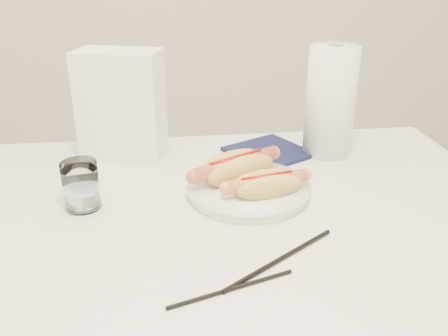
{
  "coord_description": "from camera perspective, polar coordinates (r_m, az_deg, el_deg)",
  "views": [
    {
      "loc": [
        -0.06,
        -0.77,
        1.19
      ],
      "look_at": [
        0.04,
        0.04,
        0.82
      ],
      "focal_mm": 38.79,
      "sensor_mm": 36.0,
      "label": 1
    }
  ],
  "objects": [
    {
      "name": "hotdog_right",
      "position": [
        0.9,
        5.03,
        -1.96
      ],
      "size": [
        0.16,
        0.09,
        0.04
      ],
      "rotation": [
        0.0,
        0.0,
        0.23
      ],
      "color": "#E0B957",
      "rests_on": "plate"
    },
    {
      "name": "water_glass",
      "position": [
        0.92,
        -16.52,
        -1.97
      ],
      "size": [
        0.07,
        0.07,
        0.09
      ],
      "primitive_type": "cylinder",
      "color": "silver",
      "rests_on": "table"
    },
    {
      "name": "napkin_box",
      "position": [
        1.12,
        -11.99,
        7.28
      ],
      "size": [
        0.2,
        0.15,
        0.24
      ],
      "primitive_type": "cube",
      "rotation": [
        0.0,
        0.0,
        -0.27
      ],
      "color": "white",
      "rests_on": "table"
    },
    {
      "name": "plate",
      "position": [
        0.95,
        2.86,
        -2.69
      ],
      "size": [
        0.28,
        0.28,
        0.02
      ],
      "primitive_type": "cylinder",
      "rotation": [
        0.0,
        0.0,
        0.23
      ],
      "color": "white",
      "rests_on": "table"
    },
    {
      "name": "paper_towel_roll",
      "position": [
        1.13,
        12.44,
        7.66
      ],
      "size": [
        0.14,
        0.14,
        0.25
      ],
      "primitive_type": "cylinder",
      "rotation": [
        0.0,
        0.0,
        0.31
      ],
      "color": "white",
      "rests_on": "table"
    },
    {
      "name": "table",
      "position": [
        0.92,
        -1.95,
        -8.43
      ],
      "size": [
        1.2,
        0.8,
        0.75
      ],
      "color": "white",
      "rests_on": "ground"
    },
    {
      "name": "chopstick_far",
      "position": [
        0.76,
        6.68,
        -10.59
      ],
      "size": [
        0.2,
        0.14,
        0.01
      ],
      "primitive_type": "cylinder",
      "rotation": [
        0.0,
        1.57,
        0.6
      ],
      "color": "black",
      "rests_on": "table"
    },
    {
      "name": "navy_napkin",
      "position": [
        1.15,
        5.24,
        1.9
      ],
      "size": [
        0.22,
        0.22,
        0.01
      ],
      "primitive_type": "cube",
      "rotation": [
        0.0,
        0.0,
        0.49
      ],
      "color": "#111637",
      "rests_on": "table"
    },
    {
      "name": "hotdog_left",
      "position": [
        0.96,
        1.37,
        0.03
      ],
      "size": [
        0.19,
        0.14,
        0.05
      ],
      "rotation": [
        0.0,
        0.0,
        0.51
      ],
      "color": "#D8B456",
      "rests_on": "plate"
    },
    {
      "name": "chopstick_near",
      "position": [
        0.7,
        0.92,
        -14.05
      ],
      "size": [
        0.19,
        0.07,
        0.01
      ],
      "primitive_type": "cylinder",
      "rotation": [
        0.0,
        1.57,
        0.31
      ],
      "color": "black",
      "rests_on": "table"
    }
  ]
}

